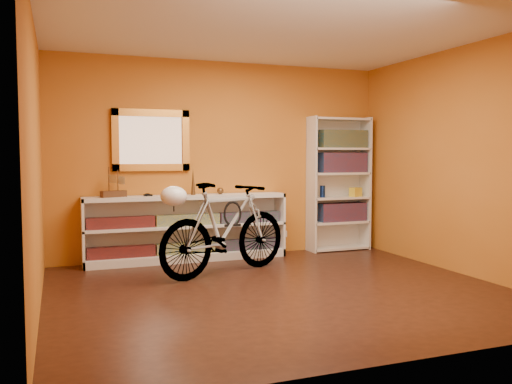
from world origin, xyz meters
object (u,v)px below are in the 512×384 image
object	(u,v)px
console_unit	(188,228)
bookcase	(339,184)
helmet	(174,196)
bicycle	(225,228)

from	to	relation	value
console_unit	bookcase	size ratio (longest dim) A/B	1.37
helmet	bookcase	bearing A→B (deg)	24.21
bookcase	helmet	xyz separation A→B (m)	(-2.63, -1.18, -0.02)
bookcase	helmet	distance (m)	2.88
helmet	bicycle	bearing A→B (deg)	21.06
console_unit	helmet	xyz separation A→B (m)	(-0.41, -1.16, 0.51)
console_unit	helmet	distance (m)	1.33
bookcase	helmet	bearing A→B (deg)	-155.79
bicycle	bookcase	bearing A→B (deg)	-85.86
bookcase	helmet	world-z (taller)	bookcase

